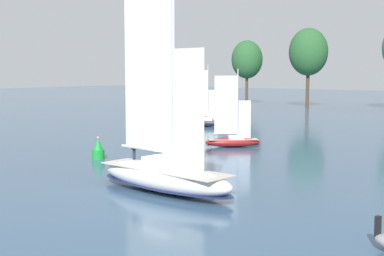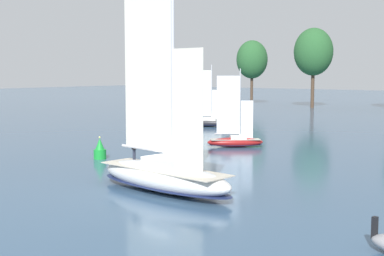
# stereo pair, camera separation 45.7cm
# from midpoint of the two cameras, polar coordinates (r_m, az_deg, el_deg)

# --- Properties ---
(ground_plane) EXTENTS (400.00, 400.00, 0.00)m
(ground_plane) POSITION_cam_midpoint_polar(r_m,az_deg,el_deg) (34.22, -3.37, -6.77)
(ground_plane) COLOR #385675
(tree_shore_left) EXTENTS (8.18, 8.18, 16.83)m
(tree_shore_left) POSITION_cam_midpoint_polar(r_m,az_deg,el_deg) (116.28, 12.20, 7.92)
(tree_shore_left) COLOR #4C3828
(tree_shore_left) RESTS_ON ground
(tree_shore_center) EXTENTS (7.28, 7.28, 14.98)m
(tree_shore_center) POSITION_cam_midpoint_polar(r_m,az_deg,el_deg) (126.56, 5.78, 7.27)
(tree_shore_center) COLOR #4C3828
(tree_shore_center) RESTS_ON ground
(sailboat_main) EXTENTS (11.25, 4.26, 15.08)m
(sailboat_main) POSITION_cam_midpoint_polar(r_m,az_deg,el_deg) (33.97, -3.36, -4.84)
(sailboat_main) COLOR silver
(sailboat_main) RESTS_ON ground
(sailboat_moored_near_marina) EXTENTS (6.38, 4.24, 8.58)m
(sailboat_moored_near_marina) POSITION_cam_midpoint_polar(r_m,az_deg,el_deg) (74.66, 1.16, 0.74)
(sailboat_moored_near_marina) COLOR #232328
(sailboat_moored_near_marina) RESTS_ON ground
(sailboat_moored_mid_channel) EXTENTS (5.40, 4.95, 7.91)m
(sailboat_moored_mid_channel) POSITION_cam_midpoint_polar(r_m,az_deg,el_deg) (54.29, 4.15, -1.30)
(sailboat_moored_mid_channel) COLOR maroon
(sailboat_moored_mid_channel) RESTS_ON ground
(channel_buoy) EXTENTS (1.09, 1.09, 1.97)m
(channel_buoy) POSITION_cam_midpoint_polar(r_m,az_deg,el_deg) (47.33, -10.25, -2.34)
(channel_buoy) COLOR green
(channel_buoy) RESTS_ON ground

